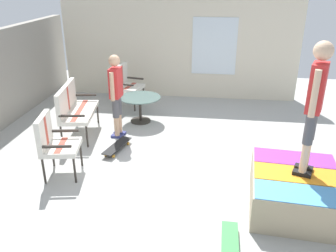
# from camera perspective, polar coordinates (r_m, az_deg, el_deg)

# --- Properties ---
(ground_plane) EXTENTS (12.00, 12.00, 0.10)m
(ground_plane) POSITION_cam_1_polar(r_m,az_deg,el_deg) (6.08, 2.59, -6.81)
(ground_plane) COLOR #A8A8A3
(house_facade) EXTENTS (0.23, 6.00, 2.46)m
(house_facade) POSITION_cam_1_polar(r_m,az_deg,el_deg) (9.26, 1.84, 12.26)
(house_facade) COLOR beige
(house_facade) RESTS_ON ground_plane
(skate_ramp) EXTENTS (1.56, 1.97, 0.51)m
(skate_ramp) POSITION_cam_1_polar(r_m,az_deg,el_deg) (5.25, 20.14, -9.72)
(skate_ramp) COLOR tan
(skate_ramp) RESTS_ON ground_plane
(patio_bench) EXTENTS (1.32, 0.73, 1.02)m
(patio_bench) POSITION_cam_1_polar(r_m,az_deg,el_deg) (7.21, -15.01, 3.17)
(patio_bench) COLOR #2D2823
(patio_bench) RESTS_ON ground_plane
(patio_chair_near_house) EXTENTS (0.72, 0.67, 1.02)m
(patio_chair_near_house) POSITION_cam_1_polar(r_m,az_deg,el_deg) (8.64, -6.89, 7.08)
(patio_chair_near_house) COLOR #2D2823
(patio_chair_near_house) RESTS_ON ground_plane
(patio_chair_by_wall) EXTENTS (0.71, 0.65, 1.02)m
(patio_chair_by_wall) POSITION_cam_1_polar(r_m,az_deg,el_deg) (5.80, -18.05, -2.16)
(patio_chair_by_wall) COLOR #2D2823
(patio_chair_by_wall) RESTS_ON ground_plane
(patio_table) EXTENTS (0.90, 0.90, 0.57)m
(patio_table) POSITION_cam_1_polar(r_m,az_deg,el_deg) (7.70, -4.53, 3.54)
(patio_table) COLOR #2D2823
(patio_table) RESTS_ON ground_plane
(person_watching) EXTENTS (0.48, 0.26, 1.64)m
(person_watching) POSITION_cam_1_polar(r_m,az_deg,el_deg) (6.86, -8.38, 5.66)
(person_watching) COLOR navy
(person_watching) RESTS_ON ground_plane
(person_skater) EXTENTS (0.46, 0.32, 1.77)m
(person_skater) POSITION_cam_1_polar(r_m,az_deg,el_deg) (4.78, 22.63, 3.95)
(person_skater) COLOR black
(person_skater) RESTS_ON skate_ramp
(skateboard_by_bench) EXTENTS (0.82, 0.39, 0.10)m
(skateboard_by_bench) POSITION_cam_1_polar(r_m,az_deg,el_deg) (6.58, -8.21, -3.22)
(skateboard_by_bench) COLOR black
(skateboard_by_bench) RESTS_ON ground_plane
(skateboard_spare) EXTENTS (0.80, 0.21, 0.10)m
(skateboard_spare) POSITION_cam_1_polar(r_m,az_deg,el_deg) (4.42, 9.99, -18.28)
(skateboard_spare) COLOR #3F8C4C
(skateboard_spare) RESTS_ON ground_plane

